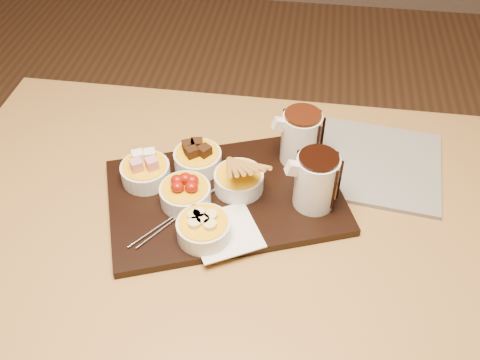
# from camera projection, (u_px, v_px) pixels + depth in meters

# --- Properties ---
(dining_table) EXTENTS (1.20, 0.80, 0.75)m
(dining_table) POSITION_uv_depth(u_px,v_px,m) (225.00, 245.00, 1.13)
(dining_table) COLOR #A1773B
(dining_table) RESTS_ON ground
(serving_board) EXTENTS (0.54, 0.44, 0.02)m
(serving_board) POSITION_uv_depth(u_px,v_px,m) (225.00, 197.00, 1.08)
(serving_board) COLOR black
(serving_board) RESTS_ON dining_table
(napkin) EXTENTS (0.16, 0.16, 0.00)m
(napkin) POSITION_uv_depth(u_px,v_px,m) (225.00, 232.00, 1.00)
(napkin) COLOR white
(napkin) RESTS_ON serving_board
(bowl_marshmallows) EXTENTS (0.10, 0.10, 0.04)m
(bowl_marshmallows) POSITION_uv_depth(u_px,v_px,m) (146.00, 173.00, 1.09)
(bowl_marshmallows) COLOR silver
(bowl_marshmallows) RESTS_ON serving_board
(bowl_cake) EXTENTS (0.10, 0.10, 0.04)m
(bowl_cake) POSITION_uv_depth(u_px,v_px,m) (198.00, 160.00, 1.11)
(bowl_cake) COLOR silver
(bowl_cake) RESTS_ON serving_board
(bowl_strawberries) EXTENTS (0.10, 0.10, 0.04)m
(bowl_strawberries) POSITION_uv_depth(u_px,v_px,m) (185.00, 195.00, 1.04)
(bowl_strawberries) COLOR silver
(bowl_strawberries) RESTS_ON serving_board
(bowl_biscotti) EXTENTS (0.10, 0.10, 0.04)m
(bowl_biscotti) POSITION_uv_depth(u_px,v_px,m) (239.00, 181.00, 1.07)
(bowl_biscotti) COLOR silver
(bowl_biscotti) RESTS_ON serving_board
(bowl_bananas) EXTENTS (0.10, 0.10, 0.04)m
(bowl_bananas) POSITION_uv_depth(u_px,v_px,m) (204.00, 229.00, 0.98)
(bowl_bananas) COLOR silver
(bowl_bananas) RESTS_ON serving_board
(pitcher_dark_chocolate) EXTENTS (0.11, 0.11, 0.11)m
(pitcher_dark_chocolate) POSITION_uv_depth(u_px,v_px,m) (316.00, 181.00, 1.02)
(pitcher_dark_chocolate) COLOR silver
(pitcher_dark_chocolate) RESTS_ON serving_board
(pitcher_milk_chocolate) EXTENTS (0.11, 0.11, 0.11)m
(pitcher_milk_chocolate) POSITION_uv_depth(u_px,v_px,m) (301.00, 138.00, 1.11)
(pitcher_milk_chocolate) COLOR silver
(pitcher_milk_chocolate) RESTS_ON serving_board
(fondue_skewers) EXTENTS (0.23, 0.18, 0.01)m
(fondue_skewers) POSITION_uv_depth(u_px,v_px,m) (183.00, 210.00, 1.03)
(fondue_skewers) COLOR silver
(fondue_skewers) RESTS_ON serving_board
(newspaper) EXTENTS (0.35, 0.29, 0.01)m
(newspaper) POSITION_uv_depth(u_px,v_px,m) (364.00, 162.00, 1.16)
(newspaper) COLOR beige
(newspaper) RESTS_ON dining_table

